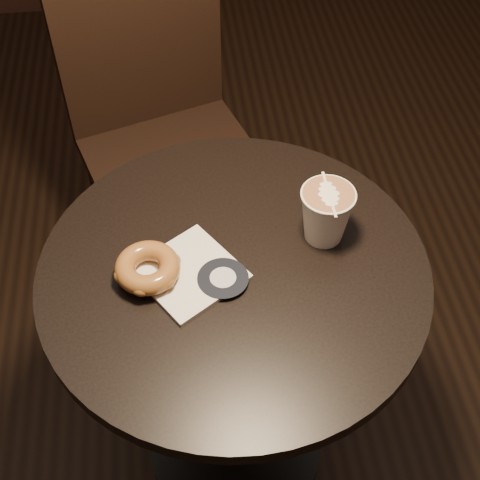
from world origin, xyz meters
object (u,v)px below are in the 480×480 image
Objects in this scene: chair at (157,105)px; pastry_bag at (190,273)px; cafe_table at (234,329)px; latte_cup at (326,215)px; doughnut at (148,268)px.

chair is 6.82× the size of pastry_bag.
latte_cup is (0.17, 0.05, 0.25)m from cafe_table.
chair is 9.48× the size of doughnut.
chair reaches higher than doughnut.
doughnut reaches higher than pastry_bag.
doughnut is (-0.03, -0.68, 0.17)m from chair.
chair is (-0.12, 0.67, 0.05)m from cafe_table.
doughnut is 0.33m from latte_cup.
cafe_table is 0.27m from doughnut.
doughnut reaches higher than cafe_table.
chair reaches higher than pastry_bag.
latte_cup is at bearing -19.72° from pastry_bag.
pastry_bag is 0.26m from latte_cup.
cafe_table is 0.22m from pastry_bag.
chair is at bearing 60.19° from pastry_bag.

